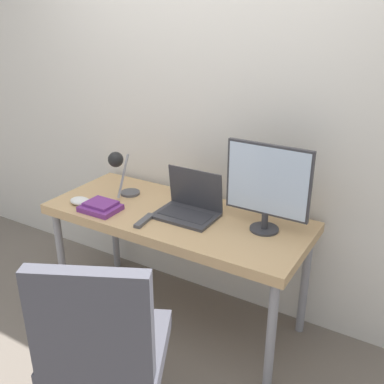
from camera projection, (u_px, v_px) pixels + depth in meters
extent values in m
plane|color=#70665B|center=(149.00, 345.00, 2.73)|extent=(12.00, 12.00, 0.00)
cube|color=silver|center=(210.00, 111.00, 2.80)|extent=(8.00, 0.05, 2.60)
cube|color=tan|center=(176.00, 218.00, 2.71)|extent=(1.61, 0.67, 0.06)
cylinder|color=gray|center=(61.00, 259.00, 3.00)|extent=(0.05, 0.05, 0.69)
cylinder|color=gray|center=(271.00, 337.00, 2.29)|extent=(0.05, 0.05, 0.69)
cylinder|color=gray|center=(115.00, 226.00, 3.43)|extent=(0.05, 0.05, 0.69)
cylinder|color=gray|center=(304.00, 284.00, 2.73)|extent=(0.05, 0.05, 0.69)
cube|color=#38383D|center=(186.00, 216.00, 2.65)|extent=(0.36, 0.25, 0.02)
cube|color=#2D2D33|center=(186.00, 214.00, 2.65)|extent=(0.31, 0.15, 0.00)
cube|color=#38383D|center=(195.00, 189.00, 2.69)|extent=(0.36, 0.04, 0.25)
cube|color=silver|center=(195.00, 189.00, 2.69)|extent=(0.32, 0.03, 0.22)
cylinder|color=#333338|center=(264.00, 229.00, 2.50)|extent=(0.16, 0.16, 0.01)
cylinder|color=#333338|center=(265.00, 220.00, 2.48)|extent=(0.04, 0.04, 0.10)
cube|color=#333338|center=(268.00, 180.00, 2.39)|extent=(0.47, 0.02, 0.40)
cube|color=silver|center=(267.00, 181.00, 2.38)|extent=(0.45, 0.00, 0.37)
cylinder|color=#4C4C51|center=(130.00, 193.00, 2.97)|extent=(0.13, 0.13, 0.02)
cylinder|color=#99999E|center=(123.00, 176.00, 2.87)|extent=(0.02, 0.14, 0.27)
sphere|color=black|center=(116.00, 159.00, 2.77)|extent=(0.10, 0.10, 0.10)
sphere|color=black|center=(140.00, 378.00, 2.46)|extent=(0.05, 0.05, 0.05)
cylinder|color=#2D2D33|center=(112.00, 384.00, 2.16)|extent=(0.04, 0.04, 0.37)
cube|color=#4C4C56|center=(109.00, 347.00, 2.07)|extent=(0.68, 0.66, 0.09)
cube|color=#4C4C56|center=(90.00, 325.00, 1.77)|extent=(0.48, 0.28, 0.50)
cube|color=#753384|center=(101.00, 208.00, 2.73)|extent=(0.23, 0.18, 0.03)
cube|color=#753384|center=(101.00, 203.00, 2.73)|extent=(0.18, 0.15, 0.02)
cube|color=#4C4C51|center=(144.00, 221.00, 2.59)|extent=(0.06, 0.18, 0.02)
ellipsoid|color=white|center=(80.00, 201.00, 2.82)|extent=(0.14, 0.10, 0.04)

